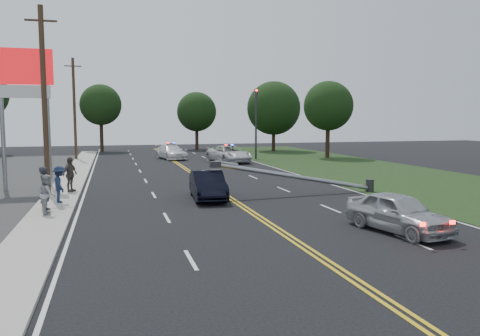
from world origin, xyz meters
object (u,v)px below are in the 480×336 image
object	(u,v)px
utility_pole_mid	(44,100)
emergency_b	(171,152)
crashed_sedan	(208,185)
bystander_d	(70,174)
fallen_streetlight	(305,178)
bystander_c	(60,184)
traffic_signal	(256,117)
emergency_a	(229,154)
waiting_sedan	(398,213)
bystander_a	(45,189)
pylon_sign	(24,85)
utility_pole_far	(74,109)
bystander_b	(48,194)

from	to	relation	value
utility_pole_mid	emergency_b	size ratio (longest dim) A/B	1.99
crashed_sedan	bystander_d	world-z (taller)	bystander_d
fallen_streetlight	bystander_c	world-z (taller)	fallen_streetlight
traffic_signal	emergency_a	bearing A→B (deg)	-142.77
fallen_streetlight	bystander_c	distance (m)	12.41
crashed_sedan	traffic_signal	bearing A→B (deg)	70.84
waiting_sedan	emergency_a	size ratio (longest dim) A/B	0.74
waiting_sedan	bystander_c	size ratio (longest dim) A/B	2.43
bystander_a	bystander_d	xyz separation A→B (m)	(0.60, 5.27, -0.01)
fallen_streetlight	traffic_signal	bearing A→B (deg)	79.41
pylon_sign	traffic_signal	bearing A→B (deg)	40.39
emergency_b	bystander_a	bearing A→B (deg)	-121.00
crashed_sedan	emergency_b	size ratio (longest dim) A/B	0.87
traffic_signal	bystander_d	world-z (taller)	traffic_signal
bystander_c	bystander_d	size ratio (longest dim) A/B	0.91
emergency_a	crashed_sedan	bearing A→B (deg)	-118.88
bystander_c	fallen_streetlight	bearing A→B (deg)	-106.47
fallen_streetlight	waiting_sedan	distance (m)	8.66
utility_pole_far	bystander_c	world-z (taller)	utility_pole_far
utility_pole_mid	crashed_sedan	xyz separation A→B (m)	(8.05, -3.98, -4.36)
traffic_signal	bystander_b	distance (m)	29.78
pylon_sign	bystander_c	size ratio (longest dim) A/B	4.62
traffic_signal	bystander_d	size ratio (longest dim) A/B	3.72
fallen_streetlight	pylon_sign	bearing A→B (deg)	157.78
utility_pole_mid	bystander_b	world-z (taller)	utility_pole_mid
pylon_sign	emergency_b	world-z (taller)	pylon_sign
emergency_a	bystander_c	world-z (taller)	bystander_c
fallen_streetlight	waiting_sedan	world-z (taller)	fallen_streetlight
traffic_signal	fallen_streetlight	size ratio (longest dim) A/B	0.75
waiting_sedan	emergency_a	distance (m)	28.04
bystander_b	waiting_sedan	bearing A→B (deg)	-122.84
emergency_b	bystander_c	size ratio (longest dim) A/B	2.90
emergency_a	emergency_b	size ratio (longest dim) A/B	1.13
waiting_sedan	traffic_signal	bearing A→B (deg)	69.82
emergency_b	bystander_c	distance (m)	25.46
utility_pole_far	emergency_a	distance (m)	16.11
utility_pole_mid	bystander_d	world-z (taller)	utility_pole_mid
utility_pole_far	utility_pole_mid	bearing A→B (deg)	-90.00
traffic_signal	bystander_d	xyz separation A→B (m)	(-16.32, -18.34, -3.14)
bystander_c	crashed_sedan	bearing A→B (deg)	-107.24
fallen_streetlight	bystander_d	distance (m)	12.74
utility_pole_mid	emergency_a	world-z (taller)	utility_pole_mid
fallen_streetlight	utility_pole_far	bearing A→B (deg)	117.24
pylon_sign	crashed_sedan	size ratio (longest dim) A/B	1.83
traffic_signal	bystander_b	world-z (taller)	traffic_signal
traffic_signal	emergency_b	distance (m)	9.27
pylon_sign	bystander_a	size ratio (longest dim) A/B	4.18
fallen_streetlight	bystander_d	bearing A→B (deg)	163.33
waiting_sedan	bystander_a	xyz separation A→B (m)	(-12.67, 7.05, 0.36)
pylon_sign	emergency_a	xyz separation A→B (m)	(15.34, 13.37, -5.21)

